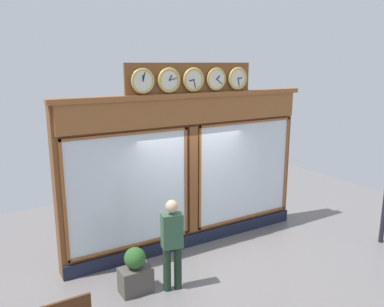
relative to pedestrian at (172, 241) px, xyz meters
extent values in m
cube|color=brown|center=(-1.18, -1.45, 0.71)|extent=(5.64, 0.30, 3.28)
cube|color=#191E33|center=(-1.18, -1.28, -0.79)|extent=(5.64, 0.08, 0.28)
cube|color=brown|center=(-1.18, -1.26, 2.08)|extent=(5.52, 0.08, 0.54)
cube|color=brown|center=(-1.18, -1.28, 2.40)|extent=(5.75, 0.20, 0.10)
cube|color=silver|center=(-2.62, -1.29, 0.59)|extent=(2.47, 0.02, 2.24)
cube|color=brown|center=(-2.62, -1.27, 1.74)|extent=(2.57, 0.04, 0.05)
cube|color=brown|center=(-2.62, -1.27, -0.56)|extent=(2.57, 0.04, 0.05)
cube|color=brown|center=(-3.88, -1.27, 0.59)|extent=(0.05, 0.04, 2.34)
cube|color=brown|center=(-1.36, -1.27, 0.59)|extent=(0.05, 0.04, 2.34)
cube|color=silver|center=(0.25, -1.29, 0.59)|extent=(2.47, 0.02, 2.24)
cube|color=brown|center=(0.25, -1.27, 1.74)|extent=(2.57, 0.04, 0.05)
cube|color=brown|center=(0.25, -1.27, -0.56)|extent=(2.57, 0.04, 0.05)
cube|color=brown|center=(1.51, -1.27, 0.59)|extent=(0.05, 0.04, 2.34)
cube|color=brown|center=(-1.01, -1.27, 0.59)|extent=(0.05, 0.04, 2.34)
cube|color=brown|center=(-1.18, -1.27, 0.59)|extent=(0.20, 0.10, 2.34)
cube|color=brown|center=(-1.18, -1.32, 2.71)|extent=(2.89, 0.06, 0.67)
cylinder|color=silver|center=(-2.29, -1.24, 2.71)|extent=(0.39, 0.02, 0.39)
torus|color=gold|center=(-2.29, -1.24, 2.71)|extent=(0.48, 0.06, 0.48)
cube|color=black|center=(-2.35, -1.23, 2.72)|extent=(0.11, 0.01, 0.03)
cube|color=black|center=(-2.31, -1.23, 2.63)|extent=(0.05, 0.01, 0.16)
sphere|color=black|center=(-2.29, -1.22, 2.71)|extent=(0.02, 0.02, 0.02)
cylinder|color=silver|center=(-1.74, -1.24, 2.71)|extent=(0.39, 0.02, 0.39)
torus|color=gold|center=(-1.74, -1.24, 2.71)|extent=(0.47, 0.04, 0.47)
cube|color=black|center=(-1.78, -1.23, 2.75)|extent=(0.09, 0.01, 0.08)
cube|color=black|center=(-1.80, -1.23, 2.66)|extent=(0.14, 0.01, 0.11)
sphere|color=black|center=(-1.74, -1.22, 2.71)|extent=(0.02, 0.02, 0.02)
cylinder|color=silver|center=(-1.18, -1.24, 2.71)|extent=(0.39, 0.02, 0.39)
torus|color=gold|center=(-1.18, -1.24, 2.71)|extent=(0.49, 0.06, 0.49)
cube|color=black|center=(-1.13, -1.23, 2.70)|extent=(0.11, 0.01, 0.04)
cube|color=black|center=(-1.20, -1.23, 2.63)|extent=(0.05, 0.01, 0.17)
sphere|color=black|center=(-1.18, -1.22, 2.71)|extent=(0.02, 0.02, 0.02)
cylinder|color=silver|center=(-0.63, -1.24, 2.71)|extent=(0.39, 0.02, 0.39)
torus|color=gold|center=(-0.63, -1.24, 2.71)|extent=(0.49, 0.06, 0.49)
cube|color=black|center=(-0.66, -1.23, 2.76)|extent=(0.07, 0.01, 0.10)
cube|color=black|center=(-0.71, -1.23, 2.73)|extent=(0.17, 0.01, 0.05)
sphere|color=black|center=(-0.63, -1.22, 2.71)|extent=(0.02, 0.02, 0.02)
cylinder|color=silver|center=(-0.07, -1.24, 2.71)|extent=(0.39, 0.02, 0.39)
torus|color=gold|center=(-0.07, -1.24, 2.71)|extent=(0.48, 0.05, 0.48)
cube|color=black|center=(-0.08, -1.23, 2.77)|extent=(0.02, 0.01, 0.11)
cube|color=black|center=(-0.10, -1.23, 2.79)|extent=(0.06, 0.01, 0.16)
sphere|color=black|center=(-0.07, -1.22, 2.71)|extent=(0.02, 0.02, 0.02)
cylinder|color=#1C2F21|center=(0.10, -0.02, -0.52)|extent=(0.14, 0.14, 0.82)
cylinder|color=#1C2F21|center=(-0.10, 0.02, -0.52)|extent=(0.14, 0.14, 0.82)
cube|color=#33563D|center=(0.00, 0.00, 0.20)|extent=(0.40, 0.29, 0.62)
sphere|color=tan|center=(0.00, 0.00, 0.65)|extent=(0.22, 0.22, 0.22)
cube|color=#4C4742|center=(0.60, -0.26, -0.70)|extent=(0.56, 0.36, 0.46)
sphere|color=#285623|center=(0.60, -0.26, -0.28)|extent=(0.38, 0.38, 0.38)
camera|label=1|loc=(2.94, 5.59, 3.05)|focal=36.55mm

